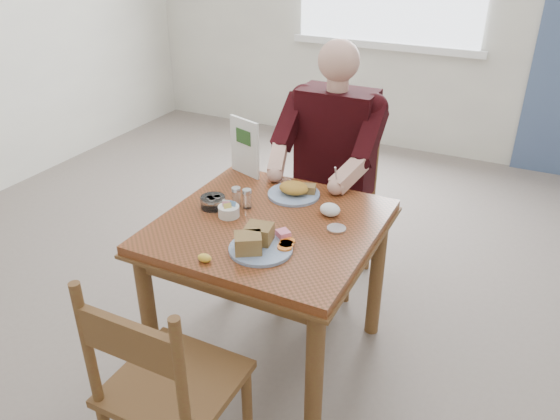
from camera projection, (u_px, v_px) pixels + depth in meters
The scene contains 14 objects.
floor at pixel (271, 354), 2.69m from camera, with size 6.00×6.00×0.00m, color #72645C.
lemon_wedge at pixel (205, 258), 2.06m from camera, with size 0.06×0.04×0.03m, color gold.
napkin at pixel (330, 210), 2.37m from camera, with size 0.09×0.07×0.06m, color white.
metal_dish at pixel (336, 229), 2.28m from camera, with size 0.08×0.08×0.01m, color silver.
table at pixel (269, 244), 2.39m from camera, with size 0.92×0.92×0.75m.
chair_far at pixel (334, 202), 3.10m from camera, with size 0.42×0.42×0.95m.
chair_near at pixel (167, 390), 1.86m from camera, with size 0.42×0.42×0.95m.
diner at pixel (331, 153), 2.87m from camera, with size 0.53×0.56×1.39m.
near_plate at pixel (258, 242), 2.13m from camera, with size 0.33×0.33×0.08m.
far_plate at pixel (295, 191), 2.55m from camera, with size 0.31×0.31×0.07m.
caddy at pixel (229, 211), 2.37m from camera, with size 0.11×0.11×0.07m.
shakers at pixel (242, 198), 2.44m from camera, with size 0.10×0.05×0.09m.
creamer at pixel (213, 202), 2.44m from camera, with size 0.14×0.14×0.05m.
menu at pixel (245, 147), 2.71m from camera, with size 0.19×0.08×0.29m.
Camera 1 is at (0.95, -1.81, 1.90)m, focal length 35.00 mm.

